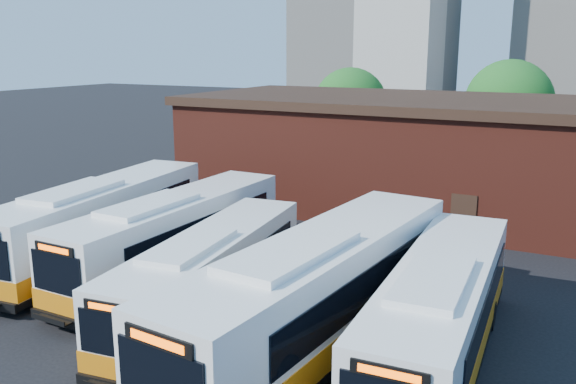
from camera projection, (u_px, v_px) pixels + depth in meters
The scene contains 9 objects.
ground at pixel (263, 356), 18.51m from camera, with size 220.00×220.00×0.00m, color black.
bus_farwest at pixel (101, 224), 26.67m from camera, with size 4.03×13.25×3.56m.
bus_west at pixel (175, 239), 24.88m from camera, with size 2.85×12.61×3.42m.
bus_midwest at pixel (210, 279), 20.92m from camera, with size 3.63×11.58×3.11m.
bus_mideast at pixel (319, 299), 18.45m from camera, with size 4.19×14.20×3.82m.
bus_east at pixel (440, 318), 17.65m from camera, with size 3.15×12.23×3.30m.
depot_building at pixel (434, 153), 35.05m from camera, with size 28.60×12.60×6.40m.
tree_west at pixel (350, 105), 49.57m from camera, with size 6.00×6.00×7.65m.
tree_mid at pixel (509, 103), 45.84m from camera, with size 6.56×6.56×8.36m.
Camera 1 is at (8.41, -14.63, 9.13)m, focal length 38.00 mm.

